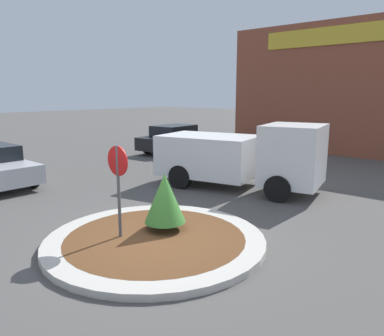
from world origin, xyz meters
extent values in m
plane|color=#514F4C|center=(0.00, 0.00, 0.00)|extent=(120.00, 120.00, 0.00)
cylinder|color=#BCB7AD|center=(0.00, 0.00, 0.07)|extent=(4.78, 4.78, 0.14)
cylinder|color=brown|center=(0.00, 0.00, 0.07)|extent=(3.92, 3.92, 0.14)
cylinder|color=#4C4C51|center=(-0.60, -0.48, 1.08)|extent=(0.07, 0.07, 2.16)
cylinder|color=#B71414|center=(-0.60, -0.48, 1.82)|extent=(0.64, 0.03, 0.64)
cylinder|color=brown|center=(-0.18, 0.48, 0.24)|extent=(0.08, 0.08, 0.18)
cone|color=#3D7F33|center=(-0.18, 0.48, 0.89)|extent=(0.94, 0.94, 1.13)
cube|color=white|center=(0.42, 5.63, 1.31)|extent=(2.15, 2.39, 1.89)
cube|color=white|center=(-2.48, 5.01, 1.07)|extent=(3.68, 2.82, 1.40)
cube|color=black|center=(1.02, 5.76, 1.65)|extent=(0.43, 1.82, 0.66)
cylinder|color=black|center=(0.05, 6.57, 0.41)|extent=(0.85, 0.41, 0.82)
cylinder|color=black|center=(0.47, 4.62, 0.41)|extent=(0.85, 0.41, 0.82)
cylinder|color=black|center=(-3.28, 5.86, 0.41)|extent=(0.85, 0.41, 0.82)
cylinder|color=black|center=(-2.86, 3.90, 0.41)|extent=(0.85, 0.41, 0.82)
cube|color=brown|center=(-0.51, 17.33, 3.45)|extent=(14.49, 6.00, 6.90)
cube|color=gold|center=(-0.51, 14.30, 6.09)|extent=(10.14, 0.08, 0.90)
cube|color=black|center=(-8.65, 9.89, 0.61)|extent=(2.27, 4.94, 0.67)
cube|color=black|center=(-8.63, 9.65, 1.22)|extent=(1.83, 2.43, 0.55)
cylinder|color=black|center=(-9.63, 11.29, 0.32)|extent=(0.26, 0.66, 0.65)
cylinder|color=black|center=(-7.93, 11.44, 0.32)|extent=(0.26, 0.66, 0.65)
cylinder|color=black|center=(-9.37, 8.33, 0.32)|extent=(0.26, 0.66, 0.65)
cylinder|color=black|center=(-7.66, 8.48, 0.32)|extent=(0.26, 0.66, 0.65)
cylinder|color=black|center=(-6.79, 0.64, 0.32)|extent=(0.65, 0.20, 0.65)
cylinder|color=black|center=(-9.47, 0.67, 0.32)|extent=(0.65, 0.20, 0.65)
camera|label=1|loc=(5.65, -5.30, 3.22)|focal=35.00mm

